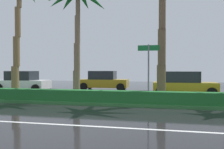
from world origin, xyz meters
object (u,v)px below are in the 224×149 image
(car_in_traffic_leading, at_px, (23,82))
(car_in_traffic_third, at_px, (184,84))
(palm_tree_centre_left, at_px, (78,1))
(street_name_sign, at_px, (148,65))
(car_in_traffic_second, at_px, (104,81))

(car_in_traffic_leading, distance_m, car_in_traffic_third, 12.98)
(palm_tree_centre_left, relative_size, street_name_sign, 2.37)
(car_in_traffic_second, bearing_deg, street_name_sign, -61.62)
(palm_tree_centre_left, height_order, street_name_sign, palm_tree_centre_left)
(palm_tree_centre_left, distance_m, car_in_traffic_third, 9.09)
(palm_tree_centre_left, distance_m, car_in_traffic_second, 8.81)
(street_name_sign, bearing_deg, palm_tree_centre_left, 164.85)
(street_name_sign, relative_size, car_in_traffic_second, 0.70)
(street_name_sign, bearing_deg, car_in_traffic_third, 66.11)
(car_in_traffic_leading, relative_size, car_in_traffic_second, 1.00)
(car_in_traffic_leading, relative_size, car_in_traffic_third, 1.00)
(car_in_traffic_leading, bearing_deg, palm_tree_centre_left, -33.07)
(car_in_traffic_leading, xyz_separation_m, car_in_traffic_second, (6.30, 2.90, 0.00))
(street_name_sign, height_order, car_in_traffic_leading, street_name_sign)
(car_in_traffic_leading, height_order, car_in_traffic_second, same)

